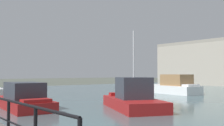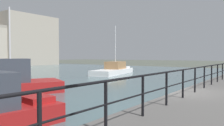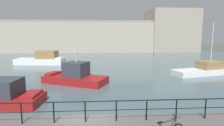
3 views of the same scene
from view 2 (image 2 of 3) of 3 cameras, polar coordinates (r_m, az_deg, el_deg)
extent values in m
plane|color=#4C5147|center=(10.47, 16.84, -12.40)|extent=(240.00, 240.00, 0.00)
cube|color=gray|center=(68.90, -22.70, 5.32)|extent=(15.35, 14.83, 13.91)
cube|color=maroon|center=(16.42, -25.72, -5.90)|extent=(7.60, 5.57, 0.79)
cube|color=#333842|center=(16.32, -25.19, -1.75)|extent=(3.04, 3.00, 1.58)
cylinder|color=silver|center=(16.37, -25.32, 7.18)|extent=(0.10, 0.10, 3.50)
cube|color=white|center=(30.94, 0.30, -2.26)|extent=(9.84, 4.94, 0.70)
cube|color=#997047|center=(31.66, 0.89, -0.58)|extent=(3.69, 2.82, 1.06)
cube|color=white|center=(34.59, 2.87, -1.06)|extent=(1.56, 2.18, 0.24)
cylinder|color=silver|center=(31.69, 0.90, 5.12)|extent=(0.10, 0.10, 5.24)
cube|color=maroon|center=(9.53, -20.19, -8.56)|extent=(1.13, 1.98, 0.24)
cylinder|color=black|center=(4.46, -1.65, -11.53)|extent=(0.07, 0.07, 1.05)
cylinder|color=black|center=(5.72, 8.10, -8.57)|extent=(0.07, 0.07, 1.05)
cylinder|color=black|center=(7.09, 14.13, -6.59)|extent=(0.07, 0.07, 1.05)
cylinder|color=black|center=(8.52, 18.15, -5.22)|extent=(0.07, 0.07, 1.05)
cylinder|color=black|center=(9.98, 20.99, -4.23)|extent=(0.07, 0.07, 1.05)
cylinder|color=black|center=(11.46, 23.10, -3.49)|extent=(0.07, 0.07, 1.05)
cylinder|color=black|center=(12.96, 24.72, -2.91)|extent=(0.07, 0.07, 1.05)
cylinder|color=black|center=(14.46, 26.00, -2.45)|extent=(0.07, 0.07, 1.05)
cylinder|color=black|center=(15.98, 27.04, -2.08)|extent=(0.07, 0.07, 1.05)
cylinder|color=black|center=(9.20, 19.72, -1.43)|extent=(20.02, 0.06, 0.06)
cylinder|color=black|center=(9.24, 19.69, -4.36)|extent=(20.02, 0.04, 0.04)
camera|label=1|loc=(22.01, 35.06, 1.81)|focal=42.54mm
camera|label=3|loc=(12.32, 67.95, 13.31)|focal=29.88mm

